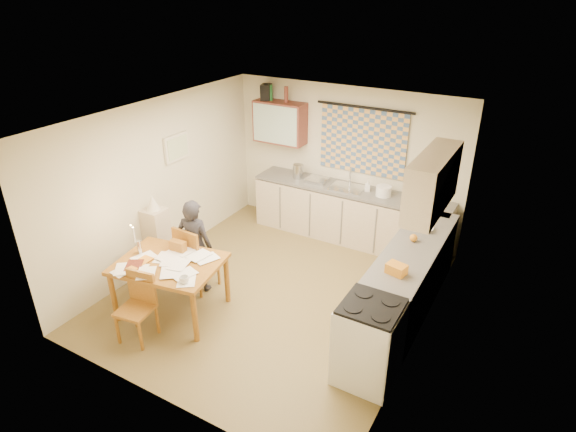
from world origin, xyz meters
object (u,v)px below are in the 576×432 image
Objects in this scene: counter_back at (349,215)px; stove at (368,342)px; chair_far at (198,269)px; shelf_stand at (158,240)px; person at (195,246)px; counter_right at (404,287)px; dining_table at (172,286)px.

counter_back is 3.19m from stove.
shelf_stand is (-0.82, 0.10, 0.19)m from chair_far.
person is at bearing 170.94° from stove.
chair_far is (-1.27, -2.39, -0.15)m from counter_back.
counter_right is at bearing 11.16° from shelf_stand.
counter_right is 2.84m from person.
shelf_stand is (-2.09, -2.29, 0.05)m from counter_back.
counter_back is 3.31× the size of shelf_stand.
counter_back is at bearing 47.64° from shelf_stand.
counter_back is 3.22m from dining_table.
counter_right is at bearing -47.75° from counter_back.
stove is 0.71× the size of person.
counter_back is 3.34× the size of chair_far.
shelf_stand reaches higher than dining_table.
dining_table is at bearing 83.21° from person.
dining_table is at bearing 98.66° from chair_far.
chair_far is 0.38m from person.
person is (0.00, -0.02, 0.38)m from chair_far.
dining_table is (-2.66, -1.39, -0.07)m from counter_right.
counter_right is 3.61m from shelf_stand.
person is (-2.71, 0.43, 0.20)m from stove.
counter_right is at bearing 90.00° from stove.
shelf_stand is at bearing -3.39° from chair_far.
stove is 2.76m from chair_far.
counter_back is 3.38× the size of stove.
counter_back is 3.10m from shelf_stand.
chair_far is at bearing -6.68° from shelf_stand.
counter_right is 2.83m from chair_far.
counter_back is 2.73m from person.
person reaches higher than stove.
person is (-0.05, 0.58, 0.31)m from dining_table.
dining_table is at bearing -176.91° from stove.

